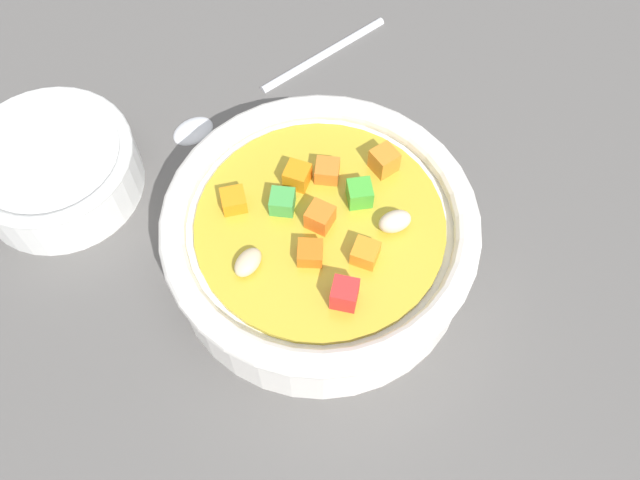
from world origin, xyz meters
TOP-DOWN VIEW (x-y plane):
  - ground_plane at (0.00, 0.00)cm, footprint 140.00×140.00cm
  - soup_bowl_main at (-0.00, -0.01)cm, footprint 20.44×20.44cm
  - spoon at (15.19, -4.31)cm, footprint 2.77×21.07cm
  - side_bowl_small at (15.92, 12.09)cm, footprint 12.01×12.01cm

SIDE VIEW (x-z plane):
  - ground_plane at x=0.00cm, z-range -2.00..0.00cm
  - spoon at x=15.19cm, z-range -0.05..0.86cm
  - side_bowl_small at x=15.92cm, z-range 0.08..4.41cm
  - soup_bowl_main at x=0.00cm, z-range -0.17..6.51cm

